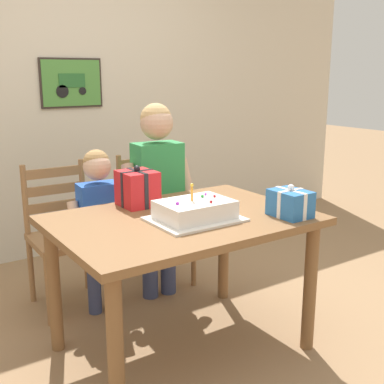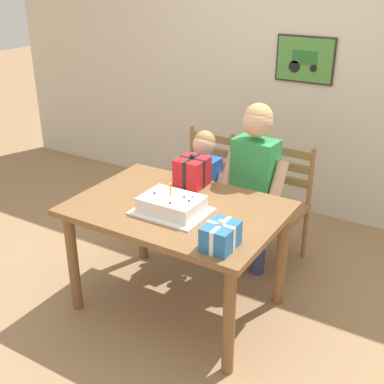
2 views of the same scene
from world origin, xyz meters
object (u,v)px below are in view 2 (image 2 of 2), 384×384
Objects in this scene: gift_box_red_large at (192,172)px; child_older at (255,174)px; gift_box_beside_cake at (221,236)px; birthday_cake at (172,205)px; child_younger at (203,183)px; dining_table at (177,221)px; chair_left at (202,187)px; chair_right at (277,206)px.

child_older is at bearing 45.54° from gift_box_red_large.
gift_box_beside_cake is 0.98m from child_older.
child_younger reaches higher than birthday_cake.
child_younger is (-0.18, 0.65, -0.02)m from dining_table.
birthday_cake is at bearing -106.16° from child_older.
child_older reaches higher than child_younger.
chair_left is (-0.79, 1.19, -0.36)m from gift_box_beside_cake.
gift_box_beside_cake reaches higher than chair_left.
dining_table is 2.96× the size of birthday_cake.
birthday_cake is 1.90× the size of gift_box_red_large.
dining_table is 5.64× the size of gift_box_red_large.
child_younger reaches higher than dining_table.
birthday_cake is 0.34× the size of child_older.
chair_right is at bearing 67.67° from child_older.
birthday_cake is (0.02, -0.09, 0.15)m from dining_table.
dining_table is 1.01× the size of child_older.
birthday_cake is at bearing 154.58° from gift_box_beside_cake.
chair_left is at bearing 180.00° from chair_right.
chair_left is 0.66m from chair_right.
child_older is at bearing 70.23° from dining_table.
chair_right is at bearing 69.54° from dining_table.
birthday_cake is 1.09m from chair_left.
chair_right is 0.89× the size of child_younger.
birthday_cake is 0.50m from gift_box_beside_cake.
dining_table is 0.58m from gift_box_beside_cake.
chair_right reaches higher than dining_table.
child_older is (0.32, 0.32, -0.07)m from gift_box_red_large.
chair_right is 0.58m from child_younger.
child_younger is at bearing 106.55° from gift_box_red_large.
gift_box_beside_cake reaches higher than chair_right.
child_younger is at bearing -155.26° from chair_right.
chair_left is at bearing 123.82° from gift_box_beside_cake.
gift_box_beside_cake is at bearing -76.09° from child_older.
dining_table is at bearing -109.77° from child_older.
gift_box_red_large reaches higher than dining_table.
birthday_cake is at bearing -70.44° from chair_left.
child_older is (-0.24, 0.95, -0.04)m from gift_box_beside_cake.
child_older reaches higher than dining_table.
gift_box_red_large is at bearing 131.38° from gift_box_beside_cake.
chair_right is at bearing 96.66° from gift_box_beside_cake.
gift_box_red_large is (-0.08, 0.32, 0.20)m from dining_table.
chair_left is 0.89× the size of child_younger.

